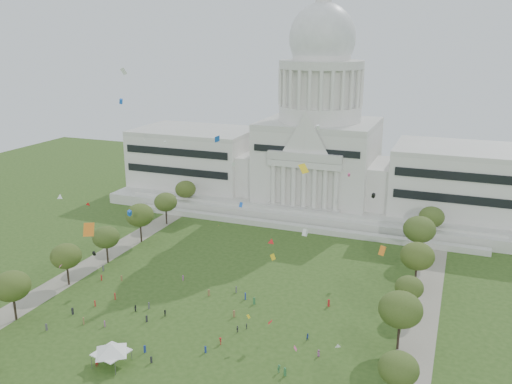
{
  "coord_description": "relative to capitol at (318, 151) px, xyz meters",
  "views": [
    {
      "loc": [
        52.96,
        -91.8,
        66.66
      ],
      "look_at": [
        0.0,
        45.0,
        24.0
      ],
      "focal_mm": 38.0,
      "sensor_mm": 36.0,
      "label": 1
    }
  ],
  "objects": [
    {
      "name": "person_5",
      "position": [
        -11.14,
        -101.93,
        -21.48
      ],
      "size": [
        1.19,
        1.63,
        1.64
      ],
      "primitive_type": "imported",
      "rotation": [
        0.0,
        0.0,
        2.0
      ],
      "color": "#26262B",
      "rests_on": "ground"
    },
    {
      "name": "person_10",
      "position": [
        9.89,
        -100.28,
        -21.6
      ],
      "size": [
        0.53,
        0.86,
        1.39
      ],
      "primitive_type": "imported",
      "rotation": [
        0.0,
        0.0,
        1.68
      ],
      "color": "#4C4C51",
      "rests_on": "ground"
    },
    {
      "name": "row_tree_r_5",
      "position": [
        43.49,
        -43.4,
        -12.37
      ],
      "size": [
        9.82,
        9.82,
        13.96
      ],
      "color": "black",
      "rests_on": "ground"
    },
    {
      "name": "row_tree_r_1",
      "position": [
        46.22,
        -115.34,
        -14.64
      ],
      "size": [
        7.58,
        7.58,
        10.78
      ],
      "color": "black",
      "rests_on": "ground"
    },
    {
      "name": "row_tree_r_6",
      "position": [
        45.96,
        -25.46,
        -13.79
      ],
      "size": [
        8.42,
        8.42,
        11.97
      ],
      "color": "black",
      "rests_on": "ground"
    },
    {
      "name": "row_tree_l_1",
      "position": [
        -44.07,
        -116.55,
        -13.34
      ],
      "size": [
        8.86,
        8.86,
        12.59
      ],
      "color": "black",
      "rests_on": "ground"
    },
    {
      "name": "kite_swarm",
      "position": [
        2.19,
        -103.89,
        5.1
      ],
      "size": [
        84.54,
        95.17,
        55.76
      ],
      "color": "#E54C8C",
      "rests_on": "ground"
    },
    {
      "name": "row_tree_r_4",
      "position": [
        44.76,
        -63.55,
        -13.01
      ],
      "size": [
        9.19,
        9.19,
        13.06
      ],
      "color": "black",
      "rests_on": "ground"
    },
    {
      "name": "distant_crowd",
      "position": [
        -10.69,
        -99.05,
        -21.43
      ],
      "size": [
        67.36,
        38.29,
        1.93
      ],
      "color": "#4C4C51",
      "rests_on": "ground"
    },
    {
      "name": "row_tree_l_5",
      "position": [
        -45.22,
        -42.58,
        -13.88
      ],
      "size": [
        8.33,
        8.33,
        11.85
      ],
      "color": "black",
      "rests_on": "ground"
    },
    {
      "name": "event_tent",
      "position": [
        -11.21,
        -123.63,
        -18.49
      ],
      "size": [
        10.3,
        10.3,
        4.91
      ],
      "color": "#4C4C4C",
      "rests_on": "ground"
    },
    {
      "name": "person_2",
      "position": [
        24.73,
        -99.83,
        -21.45
      ],
      "size": [
        0.91,
        0.95,
        1.68
      ],
      "primitive_type": "imported",
      "rotation": [
        0.0,
        0.0,
        0.88
      ],
      "color": "navy",
      "rests_on": "ground"
    },
    {
      "name": "ground",
      "position": [
        0.0,
        -113.59,
        -22.3
      ],
      "size": [
        400.0,
        400.0,
        0.0
      ],
      "primitive_type": "plane",
      "color": "#2D4B19",
      "rests_on": "ground"
    },
    {
      "name": "person_8",
      "position": [
        -19.17,
        -102.62,
        -21.4
      ],
      "size": [
        1.02,
        0.88,
        1.79
      ],
      "primitive_type": "imported",
      "rotation": [
        0.0,
        0.0,
        2.66
      ],
      "color": "#26262B",
      "rests_on": "ground"
    },
    {
      "name": "row_tree_l_2",
      "position": [
        -45.04,
        -96.29,
        -13.79
      ],
      "size": [
        8.42,
        8.42,
        11.97
      ],
      "color": "black",
      "rests_on": "ground"
    },
    {
      "name": "path_left",
      "position": [
        -48.0,
        -83.59,
        -22.28
      ],
      "size": [
        8.0,
        160.0,
        0.04
      ],
      "primitive_type": "cube",
      "color": "gray",
      "rests_on": "ground"
    },
    {
      "name": "path_right",
      "position": [
        48.0,
        -83.59,
        -22.28
      ],
      "size": [
        8.0,
        160.0,
        0.04
      ],
      "primitive_type": "cube",
      "color": "gray",
      "rests_on": "ground"
    },
    {
      "name": "row_tree_r_3",
      "position": [
        44.4,
        -79.1,
        -15.21
      ],
      "size": [
        7.01,
        7.01,
        9.98
      ],
      "color": "black",
      "rests_on": "ground"
    },
    {
      "name": "person_9",
      "position": [
        22.58,
        -113.82,
        -21.41
      ],
      "size": [
        1.03,
        1.29,
        1.78
      ],
      "primitive_type": "imported",
      "rotation": [
        0.0,
        0.0,
        1.12
      ],
      "color": "#33723F",
      "rests_on": "ground"
    },
    {
      "name": "row_tree_l_6",
      "position": [
        -46.87,
        -24.45,
        -14.02
      ],
      "size": [
        8.19,
        8.19,
        11.64
      ],
      "color": "black",
      "rests_on": "ground"
    },
    {
      "name": "row_tree_r_2",
      "position": [
        44.17,
        -96.15,
        -12.64
      ],
      "size": [
        9.55,
        9.55,
        13.58
      ],
      "color": "black",
      "rests_on": "ground"
    },
    {
      "name": "person_0",
      "position": [
        28.65,
        -105.23,
        -21.51
      ],
      "size": [
        0.9,
        0.89,
        1.57
      ],
      "primitive_type": "imported",
      "rotation": [
        0.0,
        0.0,
        5.55
      ],
      "color": "#994C8C",
      "rests_on": "ground"
    },
    {
      "name": "person_7",
      "position": [
        -13.65,
        -125.57,
        -21.33
      ],
      "size": [
        0.82,
        0.87,
        1.92
      ],
      "primitive_type": "imported",
      "rotation": [
        0.0,
        0.0,
        4.1
      ],
      "color": "#B21E1E",
      "rests_on": "ground"
    },
    {
      "name": "row_tree_l_4",
      "position": [
        -44.08,
        -61.17,
        -12.9
      ],
      "size": [
        9.29,
        9.29,
        13.21
      ],
      "color": "black",
      "rests_on": "ground"
    },
    {
      "name": "person_4",
      "position": [
        8.49,
        -102.51,
        -21.45
      ],
      "size": [
        0.63,
        1.04,
        1.7
      ],
      "primitive_type": "imported",
      "rotation": [
        0.0,
        0.0,
        4.62
      ],
      "color": "#4C4C51",
      "rests_on": "ground"
    },
    {
      "name": "row_tree_l_3",
      "position": [
        -44.09,
        -79.67,
        -14.09
      ],
      "size": [
        8.12,
        8.12,
        11.55
      ],
      "color": "black",
      "rests_on": "ground"
    },
    {
      "name": "capitol",
      "position": [
        0.0,
        0.0,
        0.0
      ],
      "size": [
        160.0,
        64.5,
        91.3
      ],
      "color": "beige",
      "rests_on": "ground"
    },
    {
      "name": "person_3",
      "position": [
        6.94,
        -108.62,
        -21.44
      ],
      "size": [
        1.17,
        1.21,
        1.72
      ],
      "primitive_type": "imported",
      "rotation": [
        0.0,
        0.0,
        5.44
      ],
      "color": "#B21E1E",
      "rests_on": "ground"
    }
  ]
}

